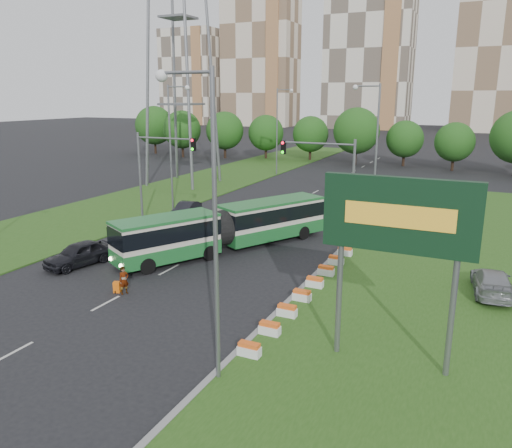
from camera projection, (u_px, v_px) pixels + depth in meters
The scene contains 21 objects.
ground at pixel (209, 277), 31.29m from camera, with size 360.00×360.00×0.00m, color black.
grass_median at pixel (440, 266), 32.95m from camera, with size 14.00×60.00×0.15m, color #264F16.
median_kerb at pixel (338, 252), 35.80m from camera, with size 0.30×60.00×0.18m, color gray.
left_verge at pixel (185, 189), 60.59m from camera, with size 12.00×110.00×0.10m, color #264F16.
lane_markings at pixel (284, 209), 50.06m from camera, with size 0.20×100.00×0.01m, color #B6B5AF, non-canonical shape.
flower_planters at pixel (321, 276), 30.09m from camera, with size 1.10×20.30×0.60m, color white, non-canonical shape.
billboard at pixel (399, 224), 19.46m from camera, with size 6.00×0.37×8.00m.
traffic_mast_median at pixel (332, 175), 36.76m from camera, with size 5.76×0.32×8.00m.
traffic_mast_left at pixel (155, 165), 42.11m from camera, with size 5.76×0.32×8.00m.
street_lamps at pixel (238, 160), 39.79m from camera, with size 36.00×60.00×12.00m, color slate, non-canonical shape.
tree_line at pixel (453, 141), 74.30m from camera, with size 120.00×8.00×9.00m, color #194B14, non-canonical shape.
apartment_tower_west at pixel (261, 59), 183.53m from camera, with size 26.00×15.00×48.00m, color beige.
apartment_tower_cwest at pixel (369, 49), 166.61m from camera, with size 28.00×15.00×52.00m, color silver.
apartment_tower_ceast at pixel (501, 48), 150.45m from camera, with size 25.00×15.00×50.00m, color beige.
midrise_west at pixel (192, 77), 197.34m from camera, with size 22.00×14.00×36.00m, color silver.
articulated_bus at pixel (224, 227), 36.49m from camera, with size 2.63×16.90×2.78m.
car_left_near at pixel (79, 254), 33.18m from camera, with size 1.90×4.71×1.61m, color black.
car_left_far at pixel (186, 210), 46.47m from camera, with size 1.48×4.24×1.40m, color black.
car_median at pixel (492, 282), 28.03m from camera, with size 1.99×4.89×1.42m, color gray.
pedestrian at pixel (124, 280), 28.38m from camera, with size 0.59×0.39×1.63m, color gray.
shopping_trolley at pixel (117, 287), 28.70m from camera, with size 0.37×0.40×0.64m.
Camera 1 is at (15.18, -25.44, 11.01)m, focal length 35.00 mm.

